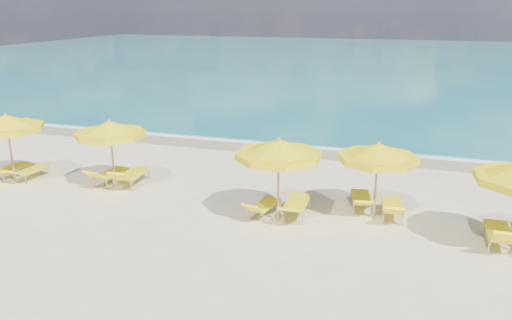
% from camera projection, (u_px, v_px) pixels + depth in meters
% --- Properties ---
extents(ground_plane, '(120.00, 120.00, 0.00)m').
position_uv_depth(ground_plane, '(242.00, 209.00, 16.07)').
color(ground_plane, beige).
extents(ocean, '(120.00, 80.00, 0.30)m').
position_uv_depth(ocean, '(374.00, 61.00, 59.75)').
color(ocean, '#13696D').
rests_on(ocean, ground).
extents(wet_sand_band, '(120.00, 2.60, 0.01)m').
position_uv_depth(wet_sand_band, '(295.00, 149.00, 22.81)').
color(wet_sand_band, tan).
rests_on(wet_sand_band, ground).
extents(foam_line, '(120.00, 1.20, 0.03)m').
position_uv_depth(foam_line, '(299.00, 144.00, 23.53)').
color(foam_line, white).
rests_on(foam_line, ground).
extents(whitecap_near, '(14.00, 0.36, 0.05)m').
position_uv_depth(whitecap_near, '(241.00, 104.00, 33.29)').
color(whitecap_near, white).
rests_on(whitecap_near, ground).
extents(whitecap_far, '(18.00, 0.30, 0.05)m').
position_uv_depth(whitecap_far, '(458.00, 98.00, 35.58)').
color(whitecap_far, white).
rests_on(whitecap_far, ground).
extents(umbrella_2, '(3.00, 3.00, 2.59)m').
position_uv_depth(umbrella_2, '(7.00, 123.00, 17.91)').
color(umbrella_2, tan).
rests_on(umbrella_2, ground).
extents(umbrella_3, '(3.26, 3.26, 2.50)m').
position_uv_depth(umbrella_3, '(110.00, 130.00, 17.36)').
color(umbrella_3, tan).
rests_on(umbrella_3, ground).
extents(umbrella_4, '(3.37, 3.37, 2.62)m').
position_uv_depth(umbrella_4, '(279.00, 150.00, 14.51)').
color(umbrella_4, tan).
rests_on(umbrella_4, ground).
extents(umbrella_5, '(2.43, 2.43, 2.43)m').
position_uv_depth(umbrella_5, '(378.00, 153.00, 14.78)').
color(umbrella_5, tan).
rests_on(umbrella_5, ground).
extents(lounger_2_left, '(0.87, 1.91, 0.69)m').
position_uv_depth(lounger_2_left, '(11.00, 172.00, 18.95)').
color(lounger_2_left, '#A5A8AD').
rests_on(lounger_2_left, ground).
extents(lounger_2_right, '(0.69, 1.72, 0.63)m').
position_uv_depth(lounger_2_right, '(31.00, 174.00, 18.79)').
color(lounger_2_right, '#A5A8AD').
rests_on(lounger_2_right, ground).
extents(lounger_3_left, '(0.78, 1.92, 0.81)m').
position_uv_depth(lounger_3_left, '(111.00, 177.00, 18.29)').
color(lounger_3_left, '#A5A8AD').
rests_on(lounger_3_left, ground).
extents(lounger_3_right, '(0.79, 2.03, 0.88)m').
position_uv_depth(lounger_3_right, '(132.00, 179.00, 18.12)').
color(lounger_3_right, '#A5A8AD').
rests_on(lounger_3_right, ground).
extents(lounger_4_left, '(0.84, 1.69, 0.72)m').
position_uv_depth(lounger_4_left, '(264.00, 210.00, 15.47)').
color(lounger_4_left, '#A5A8AD').
rests_on(lounger_4_left, ground).
extents(lounger_4_right, '(0.72, 2.07, 0.75)m').
position_uv_depth(lounger_4_right, '(296.00, 208.00, 15.47)').
color(lounger_4_right, '#A5A8AD').
rests_on(lounger_4_right, ground).
extents(lounger_5_left, '(0.91, 1.89, 0.72)m').
position_uv_depth(lounger_5_left, '(361.00, 203.00, 15.99)').
color(lounger_5_left, '#A5A8AD').
rests_on(lounger_5_left, ground).
extents(lounger_5_right, '(0.79, 1.90, 0.78)m').
position_uv_depth(lounger_5_right, '(392.00, 211.00, 15.34)').
color(lounger_5_right, '#A5A8AD').
rests_on(lounger_5_right, ground).
extents(lounger_6_left, '(0.67, 1.89, 0.92)m').
position_uv_depth(lounger_6_left, '(498.00, 238.00, 13.49)').
color(lounger_6_left, '#A5A8AD').
rests_on(lounger_6_left, ground).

